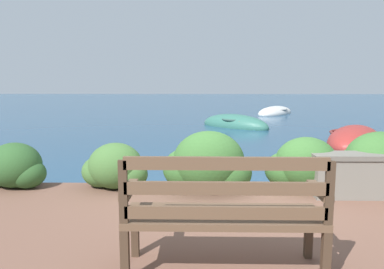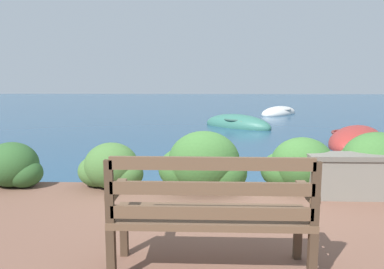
{
  "view_description": "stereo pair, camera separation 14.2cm",
  "coord_description": "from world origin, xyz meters",
  "px_view_note": "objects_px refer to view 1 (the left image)",
  "views": [
    {
      "loc": [
        -0.59,
        -5.12,
        1.66
      ],
      "look_at": [
        -0.77,
        3.26,
        0.44
      ],
      "focal_mm": 35.0,
      "sensor_mm": 36.0,
      "label": 1
    },
    {
      "loc": [
        -0.45,
        -5.11,
        1.66
      ],
      "look_at": [
        -0.77,
        3.26,
        0.44
      ],
      "focal_mm": 35.0,
      "sensor_mm": 36.0,
      "label": 2
    }
  ],
  "objects_px": {
    "rowboat_nearest": "(354,142)",
    "rowboat_far": "(275,113)",
    "rowboat_mid": "(235,125)",
    "park_bench": "(224,211)"
  },
  "relations": [
    {
      "from": "park_bench",
      "to": "rowboat_far",
      "type": "height_order",
      "value": "park_bench"
    },
    {
      "from": "rowboat_nearest",
      "to": "rowboat_far",
      "type": "height_order",
      "value": "rowboat_nearest"
    },
    {
      "from": "rowboat_nearest",
      "to": "rowboat_far",
      "type": "distance_m",
      "value": 8.83
    },
    {
      "from": "park_bench",
      "to": "rowboat_mid",
      "type": "height_order",
      "value": "park_bench"
    },
    {
      "from": "rowboat_nearest",
      "to": "rowboat_far",
      "type": "relative_size",
      "value": 0.93
    },
    {
      "from": "park_bench",
      "to": "rowboat_far",
      "type": "distance_m",
      "value": 16.25
    },
    {
      "from": "rowboat_far",
      "to": "rowboat_nearest",
      "type": "bearing_deg",
      "value": 36.4
    },
    {
      "from": "park_bench",
      "to": "rowboat_mid",
      "type": "bearing_deg",
      "value": 81.01
    },
    {
      "from": "rowboat_mid",
      "to": "rowboat_far",
      "type": "bearing_deg",
      "value": 106.61
    },
    {
      "from": "park_bench",
      "to": "rowboat_nearest",
      "type": "height_order",
      "value": "park_bench"
    }
  ]
}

